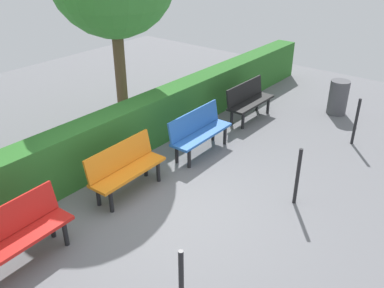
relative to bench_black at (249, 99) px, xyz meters
name	(u,v)px	position (x,y,z in m)	size (l,w,h in m)	color
ground_plane	(160,207)	(3.91, 0.77, -0.48)	(17.25, 17.25, 0.00)	slate
bench_black	(249,99)	(0.00, 0.00, 0.00)	(1.43, 0.46, 0.86)	black
bench_blue	(199,130)	(2.03, 0.11, 0.00)	(1.52, 0.48, 0.86)	blue
bench_orange	(125,167)	(3.91, 0.01, 0.00)	(1.44, 0.50, 0.86)	orange
bench_red	(14,234)	(6.00, 0.13, 0.00)	(1.53, 0.54, 0.86)	red
hedge_row	(126,131)	(2.99, -0.93, 0.03)	(13.25, 0.53, 1.01)	#2D6B28
railing_post_near	(356,122)	(-0.24, 2.40, 0.02)	(0.06, 0.06, 1.00)	black
railing_post_mid	(298,177)	(2.44, 2.40, 0.02)	(0.06, 0.06, 1.00)	black
railing_post_far	(181,286)	(5.33, 2.40, 0.02)	(0.06, 0.06, 1.00)	black
trash_bin	(338,97)	(-1.60, 1.53, -0.07)	(0.45, 0.45, 0.83)	#4C4C51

